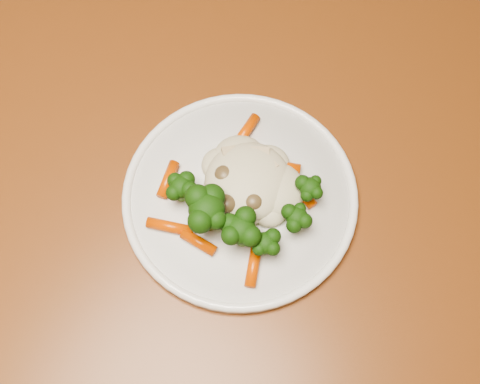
{
  "coord_description": "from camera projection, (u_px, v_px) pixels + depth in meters",
  "views": [
    {
      "loc": [
        0.45,
        0.05,
        1.37
      ],
      "look_at": [
        0.3,
        0.26,
        0.77
      ],
      "focal_mm": 45.0,
      "sensor_mm": 36.0,
      "label": 1
    }
  ],
  "objects": [
    {
      "name": "dining_table",
      "position": [
        194.0,
        238.0,
        0.76
      ],
      "size": [
        1.39,
        1.19,
        0.75
      ],
      "rotation": [
        0.0,
        0.0,
        0.4
      ],
      "color": "brown",
      "rests_on": "ground"
    },
    {
      "name": "plate",
      "position": [
        240.0,
        197.0,
        0.66
      ],
      "size": [
        0.26,
        0.26,
        0.01
      ],
      "primitive_type": "cylinder",
      "color": "white",
      "rests_on": "dining_table"
    },
    {
      "name": "meal",
      "position": [
        241.0,
        198.0,
        0.63
      ],
      "size": [
        0.17,
        0.18,
        0.05
      ],
      "color": "beige",
      "rests_on": "plate"
    }
  ]
}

